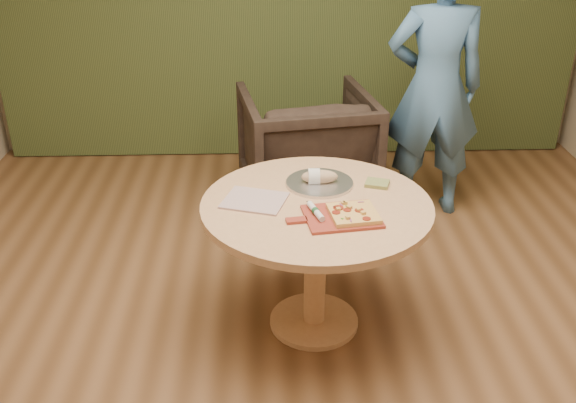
% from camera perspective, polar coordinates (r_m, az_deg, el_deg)
% --- Properties ---
extents(room_shell, '(5.04, 6.04, 2.84)m').
position_cam_1_polar(room_shell, '(2.56, 2.42, 8.45)').
color(room_shell, brown).
rests_on(room_shell, ground).
extents(pedestal_table, '(1.17, 1.17, 0.75)m').
position_cam_1_polar(pedestal_table, '(3.28, 2.51, -2.28)').
color(pedestal_table, tan).
rests_on(pedestal_table, ground).
extents(pizza_paddle, '(0.46, 0.33, 0.01)m').
position_cam_1_polar(pizza_paddle, '(3.07, 4.61, -1.35)').
color(pizza_paddle, '#963526').
rests_on(pizza_paddle, pedestal_table).
extents(flatbread_pizza, '(0.25, 0.25, 0.04)m').
position_cam_1_polar(flatbread_pizza, '(3.06, 5.81, -1.05)').
color(flatbread_pizza, '#E4B359').
rests_on(flatbread_pizza, pizza_paddle).
extents(cutlery_roll, '(0.08, 0.20, 0.03)m').
position_cam_1_polar(cutlery_roll, '(3.06, 2.47, -0.86)').
color(cutlery_roll, silver).
rests_on(cutlery_roll, pizza_paddle).
extents(newspaper, '(0.36, 0.33, 0.01)m').
position_cam_1_polar(newspaper, '(3.22, -2.98, 0.10)').
color(newspaper, silver).
rests_on(newspaper, pedestal_table).
extents(serving_tray, '(0.36, 0.36, 0.02)m').
position_cam_1_polar(serving_tray, '(3.40, 2.82, 1.66)').
color(serving_tray, silver).
rests_on(serving_tray, pedestal_table).
extents(bread_roll, '(0.19, 0.09, 0.09)m').
position_cam_1_polar(bread_roll, '(3.38, 2.68, 2.22)').
color(bread_roll, tan).
rests_on(bread_roll, serving_tray).
extents(green_packet, '(0.15, 0.13, 0.02)m').
position_cam_1_polar(green_packet, '(3.41, 7.93, 1.60)').
color(green_packet, '#5C652D').
rests_on(green_packet, pedestal_table).
extents(armchair, '(1.03, 0.98, 0.93)m').
position_cam_1_polar(armchair, '(4.71, 1.67, 5.34)').
color(armchair, black).
rests_on(armchair, ground).
extents(person_standing, '(0.68, 0.46, 1.84)m').
position_cam_1_polar(person_standing, '(4.52, 12.90, 9.85)').
color(person_standing, teal).
rests_on(person_standing, ground).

